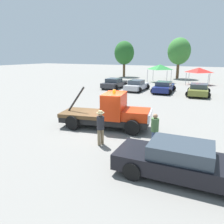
{
  "coord_description": "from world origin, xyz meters",
  "views": [
    {
      "loc": [
        6.29,
        -11.38,
        4.4
      ],
      "look_at": [
        0.5,
        0.0,
        1.05
      ],
      "focal_mm": 35.0,
      "sensor_mm": 36.0,
      "label": 1
    }
  ],
  "objects_px": {
    "parked_car_olive": "(199,90)",
    "canopy_tent_green": "(160,67)",
    "person_at_hood": "(100,125)",
    "tree_right": "(124,53)",
    "foreground_car": "(186,162)",
    "tree_left": "(179,51)",
    "parked_car_charcoal": "(114,83)",
    "traffic_cone": "(102,106)",
    "parked_car_silver": "(137,85)",
    "canopy_tent_red": "(199,70)",
    "tow_truck": "(110,113)",
    "parked_car_navy": "(164,87)",
    "person_near_truck": "(155,128)"
  },
  "relations": [
    {
      "from": "foreground_car",
      "to": "parked_car_navy",
      "type": "bearing_deg",
      "value": 103.68
    },
    {
      "from": "foreground_car",
      "to": "parked_car_silver",
      "type": "xyz_separation_m",
      "value": [
        -8.85,
        18.43,
        -0.0
      ]
    },
    {
      "from": "tow_truck",
      "to": "parked_car_silver",
      "type": "relative_size",
      "value": 1.26
    },
    {
      "from": "tow_truck",
      "to": "parked_car_silver",
      "type": "distance_m",
      "value": 15.04
    },
    {
      "from": "canopy_tent_green",
      "to": "canopy_tent_red",
      "type": "bearing_deg",
      "value": -2.19
    },
    {
      "from": "person_at_hood",
      "to": "foreground_car",
      "type": "bearing_deg",
      "value": -175.54
    },
    {
      "from": "tree_left",
      "to": "parked_car_olive",
      "type": "bearing_deg",
      "value": -72.02
    },
    {
      "from": "person_at_hood",
      "to": "parked_car_charcoal",
      "type": "relative_size",
      "value": 0.37
    },
    {
      "from": "parked_car_charcoal",
      "to": "parked_car_navy",
      "type": "relative_size",
      "value": 1.03
    },
    {
      "from": "tow_truck",
      "to": "tree_right",
      "type": "distance_m",
      "value": 33.13
    },
    {
      "from": "parked_car_charcoal",
      "to": "traffic_cone",
      "type": "distance_m",
      "value": 12.01
    },
    {
      "from": "person_near_truck",
      "to": "tree_right",
      "type": "bearing_deg",
      "value": 135.38
    },
    {
      "from": "tree_left",
      "to": "traffic_cone",
      "type": "height_order",
      "value": "tree_left"
    },
    {
      "from": "tow_truck",
      "to": "foreground_car",
      "type": "xyz_separation_m",
      "value": [
        5.1,
        -3.87,
        -0.28
      ]
    },
    {
      "from": "person_at_hood",
      "to": "parked_car_silver",
      "type": "height_order",
      "value": "person_at_hood"
    },
    {
      "from": "foreground_car",
      "to": "tree_right",
      "type": "height_order",
      "value": "tree_right"
    },
    {
      "from": "foreground_car",
      "to": "parked_car_silver",
      "type": "relative_size",
      "value": 1.16
    },
    {
      "from": "person_near_truck",
      "to": "parked_car_silver",
      "type": "bearing_deg",
      "value": 132.54
    },
    {
      "from": "foreground_car",
      "to": "person_near_truck",
      "type": "xyz_separation_m",
      "value": [
        -1.82,
        2.24,
        0.33
      ]
    },
    {
      "from": "canopy_tent_red",
      "to": "parked_car_charcoal",
      "type": "bearing_deg",
      "value": -136.87
    },
    {
      "from": "parked_car_charcoal",
      "to": "parked_car_silver",
      "type": "relative_size",
      "value": 1.05
    },
    {
      "from": "parked_car_silver",
      "to": "tree_right",
      "type": "relative_size",
      "value": 0.65
    },
    {
      "from": "parked_car_silver",
      "to": "parked_car_charcoal",
      "type": "bearing_deg",
      "value": 79.45
    },
    {
      "from": "foreground_car",
      "to": "tree_right",
      "type": "bearing_deg",
      "value": 114.56
    },
    {
      "from": "traffic_cone",
      "to": "canopy_tent_green",
      "type": "bearing_deg",
      "value": 91.86
    },
    {
      "from": "person_near_truck",
      "to": "parked_car_olive",
      "type": "bearing_deg",
      "value": 107.8
    },
    {
      "from": "parked_car_charcoal",
      "to": "canopy_tent_red",
      "type": "height_order",
      "value": "canopy_tent_red"
    },
    {
      "from": "foreground_car",
      "to": "canopy_tent_green",
      "type": "relative_size",
      "value": 1.66
    },
    {
      "from": "canopy_tent_green",
      "to": "tow_truck",
      "type": "bearing_deg",
      "value": -81.82
    },
    {
      "from": "parked_car_navy",
      "to": "tree_left",
      "type": "height_order",
      "value": "tree_left"
    },
    {
      "from": "parked_car_olive",
      "to": "canopy_tent_green",
      "type": "height_order",
      "value": "canopy_tent_green"
    },
    {
      "from": "canopy_tent_green",
      "to": "tree_right",
      "type": "bearing_deg",
      "value": 146.86
    },
    {
      "from": "canopy_tent_green",
      "to": "tree_left",
      "type": "bearing_deg",
      "value": 77.85
    },
    {
      "from": "parked_car_olive",
      "to": "traffic_cone",
      "type": "distance_m",
      "value": 12.22
    },
    {
      "from": "parked_car_navy",
      "to": "tree_left",
      "type": "distance_m",
      "value": 17.66
    },
    {
      "from": "foreground_car",
      "to": "person_near_truck",
      "type": "distance_m",
      "value": 2.9
    },
    {
      "from": "parked_car_silver",
      "to": "traffic_cone",
      "type": "bearing_deg",
      "value": -175.68
    },
    {
      "from": "parked_car_navy",
      "to": "tree_right",
      "type": "bearing_deg",
      "value": 34.3
    },
    {
      "from": "foreground_car",
      "to": "parked_car_charcoal",
      "type": "bearing_deg",
      "value": 120.24
    },
    {
      "from": "tow_truck",
      "to": "parked_car_silver",
      "type": "xyz_separation_m",
      "value": [
        -3.75,
        14.56,
        -0.28
      ]
    },
    {
      "from": "parked_car_charcoal",
      "to": "traffic_cone",
      "type": "xyz_separation_m",
      "value": [
        4.38,
        -11.18,
        -0.4
      ]
    },
    {
      "from": "traffic_cone",
      "to": "person_at_hood",
      "type": "bearing_deg",
      "value": -60.88
    },
    {
      "from": "parked_car_olive",
      "to": "canopy_tent_red",
      "type": "bearing_deg",
      "value": 2.45
    },
    {
      "from": "parked_car_silver",
      "to": "tree_right",
      "type": "bearing_deg",
      "value": 28.55
    },
    {
      "from": "tow_truck",
      "to": "canopy_tent_green",
      "type": "bearing_deg",
      "value": 86.06
    },
    {
      "from": "tree_left",
      "to": "tree_right",
      "type": "xyz_separation_m",
      "value": [
        -10.57,
        -1.25,
        -0.25
      ]
    },
    {
      "from": "person_near_truck",
      "to": "person_at_hood",
      "type": "distance_m",
      "value": 2.65
    },
    {
      "from": "person_at_hood",
      "to": "tree_right",
      "type": "height_order",
      "value": "tree_right"
    },
    {
      "from": "parked_car_silver",
      "to": "traffic_cone",
      "type": "xyz_separation_m",
      "value": [
        0.89,
        -10.56,
        -0.39
      ]
    },
    {
      "from": "canopy_tent_red",
      "to": "person_near_truck",
      "type": "bearing_deg",
      "value": -88.26
    }
  ]
}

